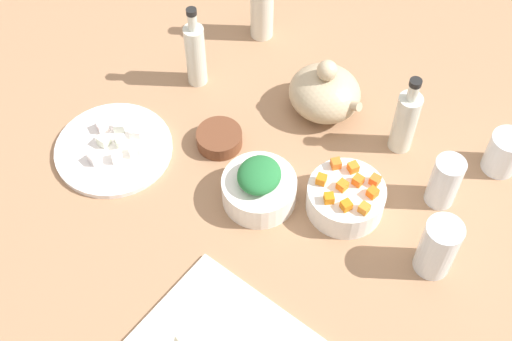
{
  "coord_description": "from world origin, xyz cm",
  "views": [
    {
      "loc": [
        53.42,
        -58.8,
        117.07
      ],
      "look_at": [
        0.0,
        0.0,
        8.0
      ],
      "focal_mm": 48.64,
      "sensor_mm": 36.0,
      "label": 1
    }
  ],
  "objects_px": {
    "bottle_0": "(195,53)",
    "bowl_small_side": "(219,139)",
    "plate_tofu": "(114,149)",
    "drinking_glass_0": "(445,182)",
    "bottle_1": "(262,3)",
    "bowl_greens": "(259,190)",
    "drinking_glass_2": "(504,153)",
    "bowl_carrots": "(345,198)",
    "bottle_2": "(405,120)",
    "drinking_glass_1": "(438,247)",
    "teapot": "(325,92)"
  },
  "relations": [
    {
      "from": "bottle_0",
      "to": "bowl_small_side",
      "type": "bearing_deg",
      "value": -31.08
    },
    {
      "from": "plate_tofu",
      "to": "drinking_glass_0",
      "type": "height_order",
      "value": "drinking_glass_0"
    },
    {
      "from": "bottle_1",
      "to": "bowl_greens",
      "type": "bearing_deg",
      "value": -48.66
    },
    {
      "from": "drinking_glass_0",
      "to": "drinking_glass_2",
      "type": "distance_m",
      "value": 0.16
    },
    {
      "from": "bowl_carrots",
      "to": "bottle_0",
      "type": "relative_size",
      "value": 0.74
    },
    {
      "from": "drinking_glass_0",
      "to": "bottle_2",
      "type": "bearing_deg",
      "value": 156.82
    },
    {
      "from": "bowl_small_side",
      "to": "bottle_2",
      "type": "distance_m",
      "value": 0.38
    },
    {
      "from": "bottle_0",
      "to": "drinking_glass_1",
      "type": "relative_size",
      "value": 1.59
    },
    {
      "from": "drinking_glass_1",
      "to": "bowl_small_side",
      "type": "bearing_deg",
      "value": -173.3
    },
    {
      "from": "bowl_greens",
      "to": "bottle_1",
      "type": "bearing_deg",
      "value": 131.34
    },
    {
      "from": "bowl_carrots",
      "to": "plate_tofu",
      "type": "bearing_deg",
      "value": -154.33
    },
    {
      "from": "teapot",
      "to": "bottle_2",
      "type": "xyz_separation_m",
      "value": [
        0.18,
        0.03,
        0.03
      ]
    },
    {
      "from": "teapot",
      "to": "drinking_glass_2",
      "type": "relative_size",
      "value": 1.87
    },
    {
      "from": "drinking_glass_0",
      "to": "drinking_glass_1",
      "type": "height_order",
      "value": "drinking_glass_1"
    },
    {
      "from": "plate_tofu",
      "to": "teapot",
      "type": "distance_m",
      "value": 0.46
    },
    {
      "from": "bowl_greens",
      "to": "drinking_glass_1",
      "type": "height_order",
      "value": "drinking_glass_1"
    },
    {
      "from": "bottle_2",
      "to": "drinking_glass_0",
      "type": "height_order",
      "value": "bottle_2"
    },
    {
      "from": "bowl_greens",
      "to": "teapot",
      "type": "bearing_deg",
      "value": 101.44
    },
    {
      "from": "bowl_greens",
      "to": "drinking_glass_1",
      "type": "relative_size",
      "value": 1.13
    },
    {
      "from": "bottle_2",
      "to": "bowl_small_side",
      "type": "bearing_deg",
      "value": -138.29
    },
    {
      "from": "bowl_small_side",
      "to": "drinking_glass_2",
      "type": "xyz_separation_m",
      "value": [
        0.46,
        0.34,
        0.03
      ]
    },
    {
      "from": "plate_tofu",
      "to": "bottle_0",
      "type": "bearing_deg",
      "value": 92.89
    },
    {
      "from": "plate_tofu",
      "to": "drinking_glass_1",
      "type": "relative_size",
      "value": 1.89
    },
    {
      "from": "bowl_greens",
      "to": "teapot",
      "type": "xyz_separation_m",
      "value": [
        -0.05,
        0.27,
        0.02
      ]
    },
    {
      "from": "bowl_greens",
      "to": "bowl_carrots",
      "type": "height_order",
      "value": "bowl_carrots"
    },
    {
      "from": "bowl_small_side",
      "to": "bottle_0",
      "type": "bearing_deg",
      "value": 148.92
    },
    {
      "from": "bottle_2",
      "to": "drinking_glass_1",
      "type": "distance_m",
      "value": 0.28
    },
    {
      "from": "bottle_1",
      "to": "drinking_glass_2",
      "type": "height_order",
      "value": "bottle_1"
    },
    {
      "from": "bowl_small_side",
      "to": "teapot",
      "type": "relative_size",
      "value": 0.56
    },
    {
      "from": "plate_tofu",
      "to": "bottle_2",
      "type": "xyz_separation_m",
      "value": [
        0.43,
        0.41,
        0.07
      ]
    },
    {
      "from": "drinking_glass_2",
      "to": "drinking_glass_0",
      "type": "bearing_deg",
      "value": -107.09
    },
    {
      "from": "plate_tofu",
      "to": "bowl_greens",
      "type": "relative_size",
      "value": 1.67
    },
    {
      "from": "bowl_greens",
      "to": "bowl_carrots",
      "type": "relative_size",
      "value": 0.97
    },
    {
      "from": "plate_tofu",
      "to": "bowl_small_side",
      "type": "xyz_separation_m",
      "value": [
        0.15,
        0.16,
        0.01
      ]
    },
    {
      "from": "bowl_greens",
      "to": "bottle_2",
      "type": "bearing_deg",
      "value": 66.93
    },
    {
      "from": "plate_tofu",
      "to": "bowl_greens",
      "type": "distance_m",
      "value": 0.33
    },
    {
      "from": "teapot",
      "to": "plate_tofu",
      "type": "bearing_deg",
      "value": -123.12
    },
    {
      "from": "teapot",
      "to": "drinking_glass_0",
      "type": "height_order",
      "value": "teapot"
    },
    {
      "from": "bowl_greens",
      "to": "bottle_2",
      "type": "height_order",
      "value": "bottle_2"
    },
    {
      "from": "bowl_carrots",
      "to": "drinking_glass_2",
      "type": "bearing_deg",
      "value": 59.33
    },
    {
      "from": "bowl_small_side",
      "to": "bottle_1",
      "type": "height_order",
      "value": "bottle_1"
    },
    {
      "from": "plate_tofu",
      "to": "drinking_glass_0",
      "type": "distance_m",
      "value": 0.67
    },
    {
      "from": "bottle_0",
      "to": "bottle_1",
      "type": "height_order",
      "value": "bottle_1"
    },
    {
      "from": "teapot",
      "to": "drinking_glass_2",
      "type": "bearing_deg",
      "value": 18.17
    },
    {
      "from": "bottle_0",
      "to": "bottle_1",
      "type": "bearing_deg",
      "value": 88.59
    },
    {
      "from": "plate_tofu",
      "to": "bowl_carrots",
      "type": "distance_m",
      "value": 0.49
    },
    {
      "from": "teapot",
      "to": "bottle_1",
      "type": "xyz_separation_m",
      "value": [
        -0.26,
        0.09,
        0.04
      ]
    },
    {
      "from": "bottle_0",
      "to": "drinking_glass_0",
      "type": "distance_m",
      "value": 0.59
    },
    {
      "from": "plate_tofu",
      "to": "bowl_carrots",
      "type": "height_order",
      "value": "bowl_carrots"
    },
    {
      "from": "plate_tofu",
      "to": "bowl_small_side",
      "type": "distance_m",
      "value": 0.22
    }
  ]
}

